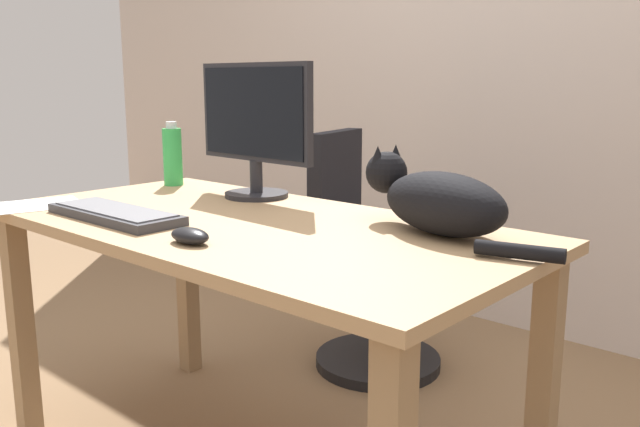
{
  "coord_description": "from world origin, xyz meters",
  "views": [
    {
      "loc": [
        1.27,
        -1.15,
        1.1
      ],
      "look_at": [
        0.27,
        -0.02,
        0.79
      ],
      "focal_mm": 37.2,
      "sensor_mm": 36.0,
      "label": 1
    }
  ],
  "objects_px": {
    "computer_mouse": "(190,236)",
    "water_bottle": "(173,156)",
    "cat": "(437,200)",
    "monitor": "(255,125)",
    "keyboard": "(115,214)",
    "office_chair": "(367,268)"
  },
  "relations": [
    {
      "from": "keyboard",
      "to": "cat",
      "type": "relative_size",
      "value": 0.74
    },
    {
      "from": "computer_mouse",
      "to": "monitor",
      "type": "bearing_deg",
      "value": 122.78
    },
    {
      "from": "keyboard",
      "to": "computer_mouse",
      "type": "bearing_deg",
      "value": -5.85
    },
    {
      "from": "monitor",
      "to": "cat",
      "type": "distance_m",
      "value": 0.71
    },
    {
      "from": "office_chair",
      "to": "computer_mouse",
      "type": "bearing_deg",
      "value": -74.21
    },
    {
      "from": "monitor",
      "to": "keyboard",
      "type": "height_order",
      "value": "monitor"
    },
    {
      "from": "keyboard",
      "to": "water_bottle",
      "type": "relative_size",
      "value": 1.98
    },
    {
      "from": "computer_mouse",
      "to": "cat",
      "type": "bearing_deg",
      "value": 52.18
    },
    {
      "from": "monitor",
      "to": "computer_mouse",
      "type": "relative_size",
      "value": 4.37
    },
    {
      "from": "office_chair",
      "to": "monitor",
      "type": "bearing_deg",
      "value": -93.54
    },
    {
      "from": "office_chair",
      "to": "computer_mouse",
      "type": "xyz_separation_m",
      "value": [
        0.3,
        -1.06,
        0.36
      ]
    },
    {
      "from": "office_chair",
      "to": "computer_mouse",
      "type": "height_order",
      "value": "office_chair"
    },
    {
      "from": "keyboard",
      "to": "cat",
      "type": "bearing_deg",
      "value": 30.16
    },
    {
      "from": "monitor",
      "to": "water_bottle",
      "type": "height_order",
      "value": "monitor"
    },
    {
      "from": "office_chair",
      "to": "computer_mouse",
      "type": "relative_size",
      "value": 8.23
    },
    {
      "from": "keyboard",
      "to": "cat",
      "type": "xyz_separation_m",
      "value": [
        0.73,
        0.42,
        0.07
      ]
    },
    {
      "from": "computer_mouse",
      "to": "water_bottle",
      "type": "xyz_separation_m",
      "value": [
        -0.73,
        0.49,
        0.08
      ]
    },
    {
      "from": "water_bottle",
      "to": "cat",
      "type": "bearing_deg",
      "value": -1.45
    },
    {
      "from": "monitor",
      "to": "keyboard",
      "type": "xyz_separation_m",
      "value": [
        -0.04,
        -0.48,
        -0.21
      ]
    },
    {
      "from": "cat",
      "to": "keyboard",
      "type": "bearing_deg",
      "value": -149.84
    },
    {
      "from": "computer_mouse",
      "to": "water_bottle",
      "type": "distance_m",
      "value": 0.88
    },
    {
      "from": "office_chair",
      "to": "cat",
      "type": "relative_size",
      "value": 1.52
    }
  ]
}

